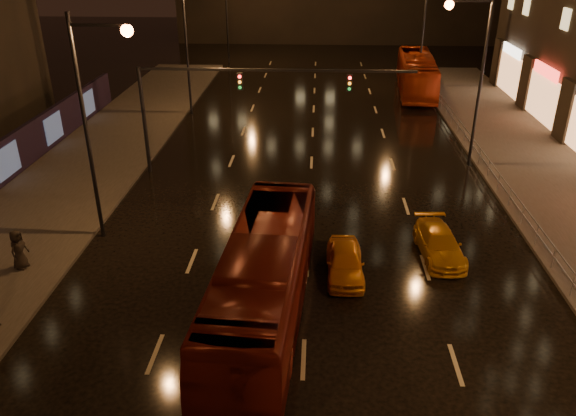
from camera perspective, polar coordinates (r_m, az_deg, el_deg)
The scene contains 9 objects.
ground at distance 33.08m, azimuth 2.35°, elevation 3.39°, with size 140.00×140.00×0.00m, color black.
sidewalk_left at distance 31.64m, azimuth -23.05°, elevation 0.28°, with size 7.00×70.00×0.15m, color #38332D.
traffic_signal at distance 32.02m, azimuth -6.77°, elevation 11.41°, with size 15.31×0.32×6.20m.
railing_right at distance 32.45m, azimuth 20.66°, elevation 2.93°, with size 0.05×56.00×1.00m.
bus_red at distance 20.27m, azimuth -2.45°, elevation -7.06°, with size 2.74×11.70×3.26m, color #55120C.
bus_curb at distance 52.30m, azimuth 12.92°, elevation 13.16°, with size 2.82×12.04×3.35m, color #A12E10.
taxi_near at distance 23.20m, azimuth 5.81°, elevation -5.45°, with size 1.50×3.72×1.27m, color orange.
taxi_far at distance 25.31m, azimuth 15.12°, elevation -3.54°, with size 1.66×4.09×1.19m, color #BF7A11.
pedestrian_c at distance 25.72m, azimuth -25.70°, elevation -3.81°, with size 0.84×0.55×1.73m, color black.
Camera 1 is at (0.25, -10.57, 12.65)m, focal length 35.00 mm.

